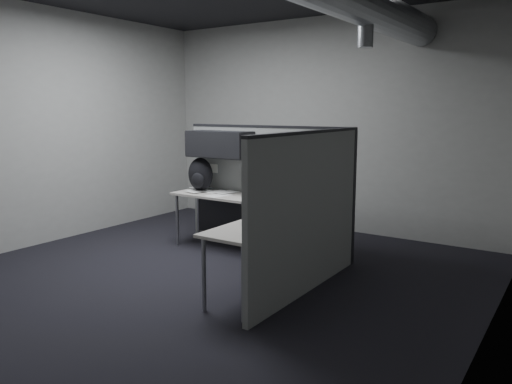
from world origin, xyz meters
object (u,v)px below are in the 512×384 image
Objects in this scene: desk at (256,213)px; keyboard at (259,205)px; phone at (262,218)px; monitor at (312,186)px; backpack at (200,175)px.

desk is 0.23m from keyboard.
phone is at bearing -52.76° from desk.
monitor is 0.66m from keyboard.
phone is at bearing -107.21° from monitor.
monitor reaches higher than phone.
backpack is at bearing 163.77° from desk.
monitor is at bearing 26.10° from desk.
desk is at bearing -171.62° from monitor.
keyboard reaches higher than desk.
monitor is 1.97× the size of phone.
backpack is (-1.73, 1.12, 0.18)m from phone.
backpack reaches higher than phone.
monitor is 1.22× the size of keyboard.
monitor reaches higher than desk.
phone reaches higher than desk.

